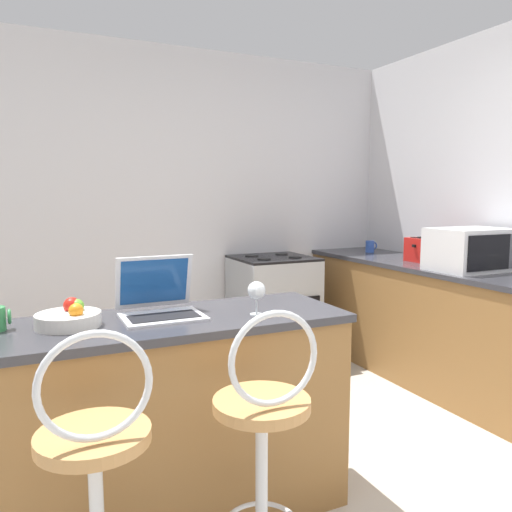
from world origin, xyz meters
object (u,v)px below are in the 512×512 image
object	(u,v)px
bar_stool_far	(264,461)
fruit_bowl	(69,318)
wine_glass_tall	(256,291)
laptop	(159,301)
bar_stool_near	(97,502)
mug_blue	(370,246)
stove_range	(273,309)
toaster	(423,250)
microwave	(471,249)

from	to	relation	value
bar_stool_far	fruit_bowl	size ratio (longest dim) A/B	4.18
wine_glass_tall	laptop	bearing A→B (deg)	154.91
bar_stool_near	mug_blue	bearing A→B (deg)	38.98
stove_range	toaster	bearing A→B (deg)	-40.30
stove_range	wine_glass_tall	bearing A→B (deg)	-118.99
bar_stool_near	stove_range	size ratio (longest dim) A/B	1.16
bar_stool_far	stove_range	size ratio (longest dim) A/B	1.16
bar_stool_near	wine_glass_tall	world-z (taller)	bar_stool_near
laptop	stove_range	world-z (taller)	laptop
fruit_bowl	toaster	bearing A→B (deg)	18.24
mug_blue	wine_glass_tall	bearing A→B (deg)	-138.47
laptop	toaster	distance (m)	2.43
stove_range	fruit_bowl	xyz separation A→B (m)	(-1.74, -1.64, 0.48)
bar_stool_far	mug_blue	size ratio (longest dim) A/B	10.00
toaster	laptop	bearing A→B (deg)	-159.85
bar_stool_near	toaster	xyz separation A→B (m)	(2.64, 1.46, 0.49)
laptop	wine_glass_tall	size ratio (longest dim) A/B	2.28
bar_stool_far	toaster	bearing A→B (deg)	35.14
stove_range	fruit_bowl	bearing A→B (deg)	-136.63
bar_stool_near	wine_glass_tall	distance (m)	1.00
toaster	wine_glass_tall	xyz separation A→B (m)	(-1.90, -1.02, 0.01)
bar_stool_far	toaster	world-z (taller)	toaster
microwave	wine_glass_tall	size ratio (longest dim) A/B	3.60
toaster	mug_blue	world-z (taller)	toaster
bar_stool_near	wine_glass_tall	bearing A→B (deg)	31.30
bar_stool_far	stove_range	distance (m)	2.52
laptop	microwave	bearing A→B (deg)	9.19
microwave	laptop	bearing A→B (deg)	-170.81
mug_blue	microwave	bearing A→B (deg)	-93.15
microwave	toaster	distance (m)	0.48
laptop	toaster	xyz separation A→B (m)	(2.28, 0.84, 0.03)
laptop	mug_blue	xyz separation A→B (m)	(2.32, 1.54, -0.01)
bar_stool_near	microwave	world-z (taller)	microwave
bar_stool_far	mug_blue	xyz separation A→B (m)	(2.12, 2.17, 0.45)
bar_stool_far	microwave	world-z (taller)	microwave
bar_stool_near	laptop	world-z (taller)	laptop
mug_blue	fruit_bowl	world-z (taller)	fruit_bowl
laptop	wine_glass_tall	distance (m)	0.42
bar_stool_near	mug_blue	size ratio (longest dim) A/B	10.00
bar_stool_far	toaster	size ratio (longest dim) A/B	4.20
mug_blue	wine_glass_tall	world-z (taller)	wine_glass_tall
wine_glass_tall	stove_range	bearing A→B (deg)	61.01
microwave	wine_glass_tall	bearing A→B (deg)	-163.82
microwave	toaster	xyz separation A→B (m)	(0.02, 0.47, -0.05)
bar_stool_near	fruit_bowl	size ratio (longest dim) A/B	4.18
bar_stool_near	stove_range	xyz separation A→B (m)	(1.73, 2.24, -0.05)
bar_stool_far	microwave	size ratio (longest dim) A/B	1.98
microwave	bar_stool_near	bearing A→B (deg)	-159.20
toaster	stove_range	distance (m)	1.31
mug_blue	fruit_bowl	size ratio (longest dim) A/B	0.42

